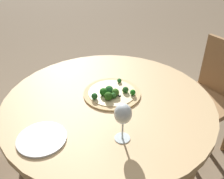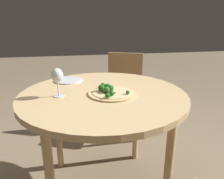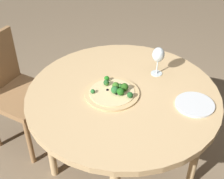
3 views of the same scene
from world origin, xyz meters
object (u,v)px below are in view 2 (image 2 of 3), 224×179
(chair_2, at_px, (123,90))
(wine_glass, at_px, (57,76))
(pizza, at_px, (111,92))
(plate_near, at_px, (68,80))

(chair_2, bearing_deg, wine_glass, -103.46)
(pizza, bearing_deg, chair_2, 161.86)
(chair_2, bearing_deg, pizza, -86.85)
(wine_glass, height_order, plate_near, wine_glass)
(chair_2, relative_size, pizza, 2.84)
(chair_2, xyz_separation_m, pizza, (0.91, -0.30, 0.30))
(pizza, distance_m, wine_glass, 0.34)
(pizza, height_order, wine_glass, wine_glass)
(pizza, distance_m, plate_near, 0.44)
(chair_2, distance_m, plate_near, 0.85)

